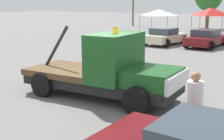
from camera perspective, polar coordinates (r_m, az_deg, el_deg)
name	(u,v)px	position (r m, az deg, el deg)	size (l,w,h in m)	color
ground_plane	(100,97)	(11.38, -2.16, -4.89)	(160.00, 160.00, 0.00)	slate
tow_truck	(109,72)	(10.94, -0.59, -0.28)	(5.79, 2.38, 2.53)	black
person_near_truck	(194,102)	(7.70, 14.80, -5.77)	(0.40, 0.40, 1.78)	#847051
parked_car_cream	(165,37)	(25.52, 9.60, 6.05)	(2.89, 4.44, 1.34)	beige
parked_car_maroon	(206,38)	(24.95, 16.83, 5.56)	(2.74, 4.75, 1.34)	maroon
canopy_tent_white	(159,12)	(36.59, 8.64, 10.36)	(3.42, 3.42, 2.55)	#9E9EA3
canopy_tent_red	(211,12)	(32.98, 17.64, 10.13)	(3.00, 3.00, 2.82)	#9E9EA3
traffic_cone	(128,62)	(16.56, 2.89, 1.49)	(0.40, 0.40, 0.55)	black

